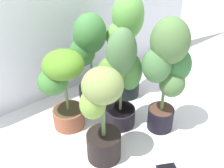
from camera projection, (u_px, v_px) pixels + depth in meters
ground_plane at (127, 133)px, 2.32m from camera, size 8.00×8.00×0.00m
potted_plant_back_right at (126, 40)px, 2.44m from camera, size 0.40×0.35×1.01m
potted_plant_back_left at (62, 84)px, 2.16m from camera, size 0.41×0.39×0.70m
potted_plant_front_left at (101, 113)px, 1.87m from camera, size 0.33×0.28×0.76m
potted_plant_back_center at (89, 52)px, 2.39m from camera, size 0.37×0.34×0.86m
potted_plant_center at (121, 75)px, 2.14m from camera, size 0.40×0.30×0.88m
potted_plant_front_right at (168, 66)px, 2.04m from camera, size 0.44×0.35×0.97m
cell_phone at (166, 167)px, 2.02m from camera, size 0.16×0.13×0.01m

